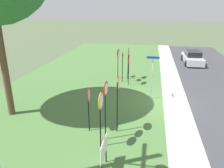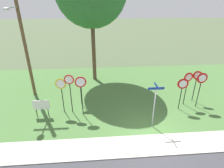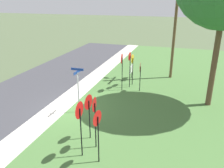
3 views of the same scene
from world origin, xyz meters
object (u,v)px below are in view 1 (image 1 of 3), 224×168
stop_sign_near_left (101,108)px  yield_sign_near_right (123,59)px  notice_board (104,150)px  parked_sedan_distant (192,58)px  stop_sign_far_left (106,99)px  yield_sign_far_left (118,57)px  street_name_post (152,74)px  stop_sign_near_right (89,100)px  yield_sign_far_right (129,63)px  yield_sign_near_left (129,56)px  stop_sign_far_center (118,92)px

stop_sign_near_left → yield_sign_near_right: bearing=4.3°
stop_sign_near_left → notice_board: (-1.37, -0.42, -1.04)m
parked_sedan_distant → yield_sign_near_right: bearing=137.4°
stop_sign_far_left → yield_sign_far_left: size_ratio=1.14×
street_name_post → stop_sign_far_left: bearing=159.6°
stop_sign_near_right → parked_sedan_distant: 16.98m
yield_sign_near_right → yield_sign_far_right: bearing=-143.8°
yield_sign_near_left → yield_sign_far_left: (0.16, 0.88, -0.17)m
yield_sign_near_left → street_name_post: street_name_post is taller
stop_sign_far_center → parked_sedan_distant: bearing=-27.0°
stop_sign_near_right → yield_sign_near_right: bearing=-13.8°
stop_sign_near_right → yield_sign_far_right: yield_sign_far_right is taller
stop_sign_near_right → stop_sign_far_center: bearing=-91.2°
yield_sign_near_left → yield_sign_near_right: (-0.80, 0.37, -0.09)m
stop_sign_near_right → yield_sign_near_right: (7.75, -0.59, 0.30)m
parked_sedan_distant → stop_sign_far_left: bearing=157.0°
yield_sign_far_left → street_name_post: 4.99m
stop_sign_far_left → yield_sign_near_right: bearing=5.7°
stop_sign_near_right → yield_sign_far_right: (7.12, -1.16, 0.16)m
yield_sign_far_left → street_name_post: bearing=-135.5°
yield_sign_far_right → street_name_post: (-2.50, -1.76, -0.08)m
yield_sign_near_left → parked_sedan_distant: 9.33m
stop_sign_near_right → yield_sign_far_right: 7.22m
yield_sign_near_left → yield_sign_far_left: bearing=80.6°
yield_sign_near_left → street_name_post: (-3.93, -1.97, -0.31)m
parked_sedan_distant → stop_sign_far_center: bearing=157.4°
notice_board → yield_sign_far_left: bearing=6.0°
yield_sign_near_left → yield_sign_near_right: 0.89m
stop_sign_near_right → street_name_post: street_name_post is taller
stop_sign_far_center → notice_board: stop_sign_far_center is taller
yield_sign_near_left → stop_sign_far_left: bearing=-179.1°
stop_sign_far_center → notice_board: (-2.74, 0.09, -1.27)m
stop_sign_near_left → yield_sign_far_left: (9.90, 0.79, -0.01)m
stop_sign_far_left → parked_sedan_distant: size_ratio=0.65×
stop_sign_near_right → yield_sign_near_left: size_ratio=0.84×
yield_sign_far_left → stop_sign_far_left: bearing=-165.0°
stop_sign_near_left → yield_sign_near_left: size_ratio=0.95×
stop_sign_far_center → yield_sign_near_left: (8.36, 0.42, -0.07)m
stop_sign_near_right → street_name_post: size_ratio=0.79×
stop_sign_far_left → notice_board: stop_sign_far_left is taller
stop_sign_near_right → street_name_post: 5.47m
stop_sign_far_left → yield_sign_near_right: (8.34, 0.36, -0.11)m
yield_sign_far_left → notice_board: size_ratio=2.01×
yield_sign_near_right → yield_sign_far_left: yield_sign_near_right is taller
stop_sign_near_right → parked_sedan_distant: (15.35, -7.19, -1.04)m
street_name_post → parked_sedan_distant: bearing=-21.4°
street_name_post → notice_board: bearing=167.4°
notice_board → yield_sign_far_right: bearing=0.5°
stop_sign_far_center → parked_sedan_distant: (15.15, -5.81, -1.50)m
yield_sign_far_left → parked_sedan_distant: bearing=-37.4°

